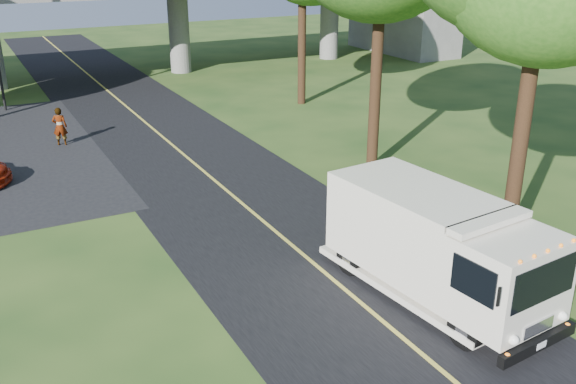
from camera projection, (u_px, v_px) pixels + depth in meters
ground at (371, 313)px, 15.88m from camera, size 120.00×120.00×0.00m
road at (220, 185)px, 24.12m from camera, size 7.00×90.00×0.02m
lane_line at (220, 185)px, 24.11m from camera, size 0.12×90.00×0.01m
overpass at (86, 9)px, 40.59m from camera, size 54.00×10.00×7.30m
step_van at (436, 244)px, 16.08m from camera, size 3.07×6.78×2.76m
pedestrian at (60, 127)px, 28.53m from camera, size 0.74×0.61×1.73m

